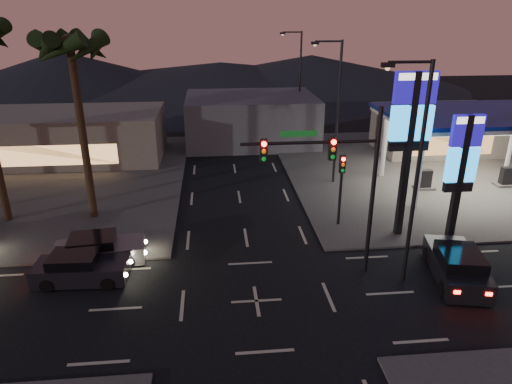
{
  "coord_description": "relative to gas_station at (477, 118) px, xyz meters",
  "views": [
    {
      "loc": [
        -1.63,
        -16.59,
        11.74
      ],
      "look_at": [
        0.49,
        5.28,
        3.0
      ],
      "focal_mm": 32.0,
      "sensor_mm": 36.0,
      "label": 1
    }
  ],
  "objects": [
    {
      "name": "ground",
      "position": [
        -16.0,
        -12.0,
        -5.08
      ],
      "size": [
        140.0,
        140.0,
        0.0
      ],
      "primitive_type": "plane",
      "color": "black",
      "rests_on": "ground"
    },
    {
      "name": "corner_lot_ne",
      "position": [
        0.0,
        4.0,
        -5.02
      ],
      "size": [
        24.0,
        24.0,
        0.12
      ],
      "primitive_type": "cube",
      "color": "#47443F",
      "rests_on": "ground"
    },
    {
      "name": "corner_lot_nw",
      "position": [
        -32.0,
        4.0,
        -5.02
      ],
      "size": [
        24.0,
        24.0,
        0.12
      ],
      "primitive_type": "cube",
      "color": "#47443F",
      "rests_on": "ground"
    },
    {
      "name": "gas_station",
      "position": [
        0.0,
        0.0,
        0.0
      ],
      "size": [
        12.2,
        8.2,
        5.47
      ],
      "color": "silver",
      "rests_on": "ground"
    },
    {
      "name": "convenience_store",
      "position": [
        2.0,
        9.0,
        -3.08
      ],
      "size": [
        10.0,
        6.0,
        4.0
      ],
      "primitive_type": "cube",
      "color": "#726B5B",
      "rests_on": "ground"
    },
    {
      "name": "pylon_sign_tall",
      "position": [
        -7.5,
        -6.5,
        1.31
      ],
      "size": [
        2.2,
        0.35,
        9.0
      ],
      "color": "black",
      "rests_on": "ground"
    },
    {
      "name": "pylon_sign_short",
      "position": [
        -5.0,
        -7.5,
        -0.42
      ],
      "size": [
        1.6,
        0.35,
        7.0
      ],
      "color": "black",
      "rests_on": "ground"
    },
    {
      "name": "traffic_signal_mast",
      "position": [
        -12.24,
        -10.01,
        0.15
      ],
      "size": [
        6.1,
        0.39,
        8.0
      ],
      "color": "black",
      "rests_on": "ground"
    },
    {
      "name": "pedestal_signal",
      "position": [
        -10.5,
        -5.02,
        -2.16
      ],
      "size": [
        0.32,
        0.39,
        4.3
      ],
      "color": "black",
      "rests_on": "ground"
    },
    {
      "name": "streetlight_near",
      "position": [
        -9.21,
        -11.0,
        0.64
      ],
      "size": [
        2.14,
        0.25,
        10.0
      ],
      "color": "black",
      "rests_on": "ground"
    },
    {
      "name": "streetlight_mid",
      "position": [
        -9.21,
        2.0,
        0.64
      ],
      "size": [
        2.14,
        0.25,
        10.0
      ],
      "color": "black",
      "rests_on": "ground"
    },
    {
      "name": "streetlight_far",
      "position": [
        -9.21,
        16.0,
        0.64
      ],
      "size": [
        2.14,
        0.25,
        10.0
      ],
      "color": "black",
      "rests_on": "ground"
    },
    {
      "name": "palm_a",
      "position": [
        -25.0,
        -2.5,
        4.35
      ],
      "size": [
        4.41,
        4.41,
        10.86
      ],
      "color": "black",
      "rests_on": "ground"
    },
    {
      "name": "building_far_west",
      "position": [
        -30.0,
        10.0,
        -3.08
      ],
      "size": [
        16.0,
        8.0,
        4.0
      ],
      "primitive_type": "cube",
      "color": "#726B5B",
      "rests_on": "ground"
    },
    {
      "name": "building_far_mid",
      "position": [
        -14.0,
        14.0,
        -2.88
      ],
      "size": [
        12.0,
        9.0,
        4.4
      ],
      "primitive_type": "cube",
      "color": "#4C4C51",
      "rests_on": "ground"
    },
    {
      "name": "hill_left",
      "position": [
        -41.0,
        48.0,
        -2.08
      ],
      "size": [
        40.0,
        40.0,
        6.0
      ],
      "primitive_type": "cone",
      "color": "black",
      "rests_on": "ground"
    },
    {
      "name": "hill_right",
      "position": [
        -1.0,
        48.0,
        -2.58
      ],
      "size": [
        50.0,
        50.0,
        5.0
      ],
      "primitive_type": "cone",
      "color": "black",
      "rests_on": "ground"
    },
    {
      "name": "hill_center",
      "position": [
        -16.0,
        48.0,
        -3.08
      ],
      "size": [
        60.0,
        60.0,
        4.0
      ],
      "primitive_type": "cone",
      "color": "black",
      "rests_on": "ground"
    },
    {
      "name": "car_lane_a_front",
      "position": [
        -23.97,
        -9.6,
        -4.42
      ],
      "size": [
        4.41,
        1.98,
        1.41
      ],
      "color": "black",
      "rests_on": "ground"
    },
    {
      "name": "car_lane_b_front",
      "position": [
        -23.5,
        -7.96,
        -4.4
      ],
      "size": [
        4.64,
        2.28,
        1.47
      ],
      "color": "#5D5D60",
      "rests_on": "ground"
    },
    {
      "name": "suv_station",
      "position": [
        -6.55,
        -11.15,
        -4.35
      ],
      "size": [
        2.89,
        4.99,
        1.57
      ],
      "color": "black",
      "rests_on": "ground"
    }
  ]
}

